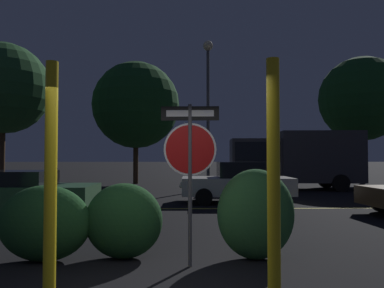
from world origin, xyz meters
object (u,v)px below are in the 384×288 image
object	(u,v)px
passing_car_2	(237,182)
stop_sign	(190,151)
tree_1	(136,105)
yellow_pole_left	(51,180)
passing_car_1	(13,193)
hedge_bush_1	(45,223)
tree_0	(3,88)
street_lamp	(208,87)
hedge_bush_3	(256,214)
delivery_truck	(292,158)
hedge_bush_2	(124,221)
tree_2	(362,99)
yellow_pole_right	(274,192)

from	to	relation	value
passing_car_2	stop_sign	bearing A→B (deg)	167.73
passing_car_2	tree_1	world-z (taller)	tree_1
yellow_pole_left	passing_car_1	distance (m)	6.85
hedge_bush_1	tree_0	bearing A→B (deg)	117.78
street_lamp	yellow_pole_left	bearing A→B (deg)	-100.57
hedge_bush_3	delivery_truck	size ratio (longest dim) A/B	0.22
hedge_bush_1	street_lamp	xyz separation A→B (m)	(3.48, 13.22, 4.72)
hedge_bush_3	passing_car_2	world-z (taller)	passing_car_2
yellow_pole_left	hedge_bush_1	size ratio (longest dim) A/B	1.88
yellow_pole_left	tree_0	xyz separation A→B (m)	(-9.38, 18.19, 4.42)
stop_sign	hedge_bush_2	xyz separation A→B (m)	(-1.09, 0.48, -1.15)
stop_sign	tree_2	size ratio (longest dim) A/B	0.31
tree_1	hedge_bush_3	bearing A→B (deg)	-76.29
hedge_bush_1	hedge_bush_3	world-z (taller)	hedge_bush_3
hedge_bush_1	passing_car_2	xyz separation A→B (m)	(4.22, 7.79, 0.13)
tree_0	yellow_pole_right	bearing A→B (deg)	-57.99
hedge_bush_1	hedge_bush_2	world-z (taller)	hedge_bush_2
tree_0	delivery_truck	bearing A→B (deg)	-11.11
yellow_pole_left	tree_2	world-z (taller)	tree_2
yellow_pole_right	tree_0	distance (m)	22.77
hedge_bush_1	passing_car_1	distance (m)	4.99
yellow_pole_left	delivery_truck	size ratio (longest dim) A/B	0.42
street_lamp	tree_2	world-z (taller)	tree_2
passing_car_1	tree_2	size ratio (longest dim) A/B	0.57
tree_1	tree_2	distance (m)	14.51
street_lamp	tree_0	bearing A→B (deg)	164.94
yellow_pole_left	passing_car_2	world-z (taller)	yellow_pole_left
passing_car_1	delivery_truck	xyz separation A→B (m)	(10.35, 8.91, 0.97)
passing_car_1	passing_car_2	xyz separation A→B (m)	(6.70, 3.47, 0.06)
hedge_bush_3	tree_2	bearing A→B (deg)	59.75
hedge_bush_3	passing_car_1	distance (m)	7.29
hedge_bush_3	yellow_pole_left	bearing A→B (deg)	-147.27
hedge_bush_3	street_lamp	world-z (taller)	street_lamp
hedge_bush_1	tree_0	distance (m)	19.36
passing_car_1	street_lamp	xyz separation A→B (m)	(5.96, 8.89, 4.65)
yellow_pole_left	street_lamp	world-z (taller)	street_lamp
passing_car_1	passing_car_2	distance (m)	7.55
stop_sign	yellow_pole_right	bearing A→B (deg)	-66.21
yellow_pole_right	tree_0	size ratio (longest dim) A/B	0.31
tree_2	hedge_bush_2	bearing A→B (deg)	-125.42
hedge_bush_3	stop_sign	bearing A→B (deg)	-160.16
stop_sign	hedge_bush_1	xyz separation A→B (m)	(-2.35, 0.33, -1.16)
hedge_bush_3	passing_car_1	world-z (taller)	hedge_bush_3
tree_0	tree_1	size ratio (longest dim) A/B	1.11
hedge_bush_2	street_lamp	world-z (taller)	street_lamp
tree_2	tree_0	bearing A→B (deg)	-177.16
tree_0	tree_2	bearing A→B (deg)	2.84
hedge_bush_3	yellow_pole_right	bearing A→B (deg)	-96.71
yellow_pole_left	tree_1	distance (m)	19.70
stop_sign	yellow_pole_right	distance (m)	2.29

